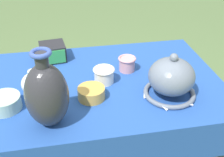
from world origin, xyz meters
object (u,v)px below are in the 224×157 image
Objects in this scene: vase_tall_bulbous at (47,94)px; pot_squat_celadon at (4,103)px; vase_dome_bell at (171,79)px; pot_squat_ochre at (91,93)px; mosaic_tile_box at (53,52)px; cup_wide_ivory at (104,75)px; cup_wide_rose at (127,63)px; jar_round_porcelain at (35,83)px.

vase_tall_bulbous reaches higher than pot_squat_celadon.
vase_dome_bell is 0.37m from pot_squat_ochre.
mosaic_tile_box is at bearing 63.58° from pot_squat_celadon.
cup_wide_ivory is (0.25, -0.29, -0.00)m from mosaic_tile_box.
mosaic_tile_box is 1.44× the size of cup_wide_ivory.
cup_wide_rose is at bearing -34.09° from mosaic_tile_box.
vase_dome_bell is at bearing -2.52° from pot_squat_celadon.
vase_tall_bulbous is 3.03× the size of cup_wide_ivory.
pot_squat_ochre is at bearing -122.37° from cup_wide_ivory.
vase_tall_bulbous is 0.55m from vase_dome_bell.
cup_wide_ivory is (0.45, 0.13, 0.01)m from pot_squat_celadon.
jar_round_porcelain is at bearing 106.71° from vase_tall_bulbous.
jar_round_porcelain reaches higher than pot_squat_celadon.
cup_wide_rose is (0.38, -0.20, -0.00)m from mosaic_tile_box.
pot_squat_celadon is 0.16m from jar_round_porcelain.
vase_dome_bell is 0.30m from cup_wide_rose.
pot_squat_celadon is at bearing -163.89° from cup_wide_ivory.
vase_dome_bell is 2.03× the size of jar_round_porcelain.
vase_tall_bulbous is 2.62× the size of pot_squat_ochre.
vase_dome_bell reaches higher than pot_squat_celadon.
cup_wide_ivory is at bearing 149.77° from vase_dome_bell.
pot_squat_ochre is 1.00× the size of jar_round_porcelain.
vase_tall_bulbous is at bearing -169.90° from vase_dome_bell.
pot_squat_celadon is 1.31× the size of cup_wide_ivory.
cup_wide_rose is 0.30m from pot_squat_ochre.
cup_wide_rose reaches higher than pot_squat_celadon.
vase_dome_bell is at bearing -30.23° from cup_wide_ivory.
pot_squat_celadon is 1.49× the size of cup_wide_rose.
cup_wide_rose is at bearing 33.58° from cup_wide_ivory.
vase_dome_bell is 2.67× the size of cup_wide_rose.
mosaic_tile_box is at bearing 88.44° from vase_tall_bulbous.
mosaic_tile_box is (-0.53, 0.45, -0.04)m from vase_dome_bell.
cup_wide_ivory is (0.26, 0.26, -0.10)m from vase_tall_bulbous.
jar_round_porcelain is (-0.47, -0.13, 0.01)m from cup_wide_rose.
cup_wide_ivory reaches higher than cup_wide_rose.
pot_squat_ochre is (-0.22, -0.21, -0.01)m from cup_wide_rose.
vase_dome_bell is (0.54, 0.10, -0.05)m from vase_tall_bulbous.
pot_squat_celadon is 0.47m from cup_wide_ivory.
vase_tall_bulbous is at bearing -135.06° from cup_wide_ivory.
vase_dome_bell reaches higher than mosaic_tile_box.
pot_squat_celadon is at bearing 146.35° from vase_tall_bulbous.
jar_round_porcelain is (-0.61, 0.13, -0.03)m from vase_dome_bell.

